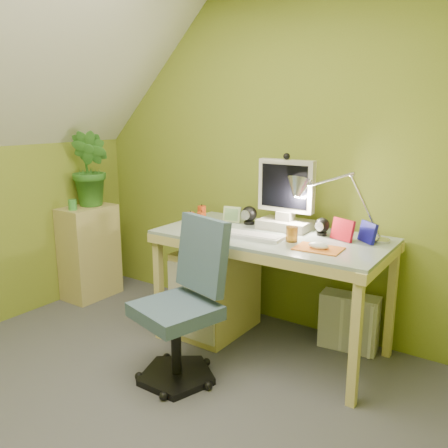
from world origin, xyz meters
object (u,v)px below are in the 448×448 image
Objects in this scene: potted_plant at (91,169)px; desk at (270,292)px; radiator at (349,322)px; monitor at (286,191)px; desk_lamp at (353,191)px; task_chair at (175,310)px; side_ledge at (89,252)px.

desk is at bearing 1.03° from potted_plant.
monitor is at bearing -173.58° from radiator.
desk_lamp is (0.45, 0.00, 0.04)m from monitor.
monitor is at bearing 88.11° from task_chair.
potted_plant is 0.71× the size of task_chair.
desk_lamp is at bearing -91.67° from radiator.
desk_lamp reaches higher than side_ledge.
desk_lamp reaches higher than radiator.
desk_lamp is 0.97× the size of potted_plant.
desk_lamp is (0.45, 0.18, 0.69)m from desk.
task_chair is at bearing -21.91° from side_ledge.
desk_lamp reaches higher than monitor.
side_ledge is (-1.70, -0.26, -0.65)m from monitor.
monitor is at bearing -179.81° from desk_lamp.
side_ledge is at bearing 172.95° from task_chair.
radiator is (2.14, 0.36, -0.20)m from side_ledge.
monitor is 1.37× the size of radiator.
desk is 1.67× the size of task_chair.
desk is 3.88× the size of radiator.
radiator is at bearing 68.41° from task_chair.
potted_plant is (-2.12, -0.21, 0.01)m from desk_lamp.
monitor reaches higher than task_chair.
side_ledge is at bearing -172.91° from desk_lamp.
side_ledge reaches higher than radiator.
monitor is 0.83× the size of potted_plant.
monitor is 0.66× the size of side_ledge.
side_ledge is (-2.15, -0.26, -0.69)m from desk_lamp.
monitor is 1.84m from side_ledge.
potted_plant is 1.68m from task_chair.
task_chair is at bearing -129.72° from desk_lamp.
side_ledge is 0.89× the size of task_chair.
potted_plant is 1.65× the size of radiator.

